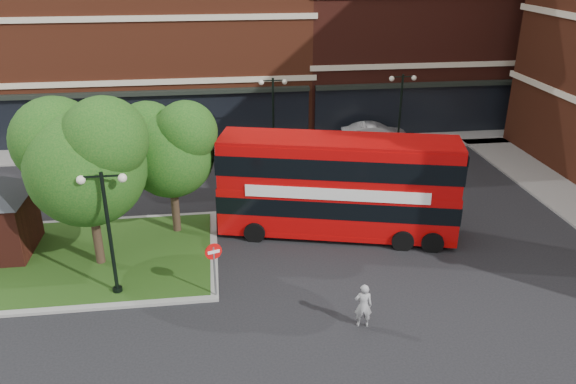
{
  "coord_description": "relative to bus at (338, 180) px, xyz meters",
  "views": [
    {
      "loc": [
        -1.43,
        -18.49,
        12.15
      ],
      "look_at": [
        1.59,
        4.45,
        2.0
      ],
      "focal_mm": 35.0,
      "sensor_mm": 36.0,
      "label": 1
    }
  ],
  "objects": [
    {
      "name": "bus",
      "position": [
        0.0,
        0.0,
        0.0
      ],
      "size": [
        10.78,
        4.93,
        4.02
      ],
      "rotation": [
        0.0,
        0.0,
        -0.25
      ],
      "color": "#AB0607",
      "rests_on": "ground"
    },
    {
      "name": "no_entry_sign",
      "position": [
        -5.55,
        -4.5,
        -0.99
      ],
      "size": [
        0.62,
        0.25,
        2.3
      ],
      "rotation": [
        0.0,
        0.0,
        0.32
      ],
      "color": "slate",
      "rests_on": "ground"
    },
    {
      "name": "terrace_far_right",
      "position": [
        10.25,
        20.0,
        5.36
      ],
      "size": [
        18.0,
        12.0,
        16.0
      ],
      "primitive_type": "cube",
      "color": "#471911",
      "rests_on": "ground"
    },
    {
      "name": "pavement_far",
      "position": [
        -3.75,
        12.5,
        -2.58
      ],
      "size": [
        44.0,
        3.0,
        0.12
      ],
      "primitive_type": "cube",
      "color": "slate",
      "rests_on": "ground"
    },
    {
      "name": "lamp_island",
      "position": [
        -9.25,
        -3.8,
        0.19
      ],
      "size": [
        1.72,
        0.36,
        5.0
      ],
      "color": "black",
      "rests_on": "ground"
    },
    {
      "name": "ground",
      "position": [
        -3.75,
        -4.0,
        -2.64
      ],
      "size": [
        120.0,
        120.0,
        0.0
      ],
      "primitive_type": "plane",
      "color": "black",
      "rests_on": "ground"
    },
    {
      "name": "tree_island_east",
      "position": [
        -7.33,
        1.06,
        1.61
      ],
      "size": [
        4.46,
        3.9,
        6.29
      ],
      "color": "#2D2116",
      "rests_on": "ground"
    },
    {
      "name": "tree_island_west",
      "position": [
        -10.35,
        -1.42,
        2.16
      ],
      "size": [
        5.4,
        4.71,
        7.21
      ],
      "color": "#2D2116",
      "rests_on": "ground"
    },
    {
      "name": "lamp_far_left",
      "position": [
        -1.75,
        10.5,
        0.19
      ],
      "size": [
        1.72,
        0.36,
        5.0
      ],
      "color": "black",
      "rests_on": "ground"
    },
    {
      "name": "car_silver",
      "position": [
        -7.27,
        12.0,
        -2.0
      ],
      "size": [
        3.8,
        1.68,
        1.27
      ],
      "primitive_type": "imported",
      "rotation": [
        0.0,
        0.0,
        1.62
      ],
      "color": "silver",
      "rests_on": "ground"
    },
    {
      "name": "traffic_island",
      "position": [
        -11.75,
        -1.0,
        -2.57
      ],
      "size": [
        12.6,
        7.6,
        0.15
      ],
      "color": "gray",
      "rests_on": "ground"
    },
    {
      "name": "lamp_far_right",
      "position": [
        6.25,
        10.5,
        0.19
      ],
      "size": [
        1.72,
        0.36,
        5.0
      ],
      "color": "black",
      "rests_on": "ground"
    },
    {
      "name": "terrace_far_left",
      "position": [
        -11.75,
        20.0,
        4.36
      ],
      "size": [
        26.0,
        12.0,
        14.0
      ],
      "primitive_type": "cube",
      "color": "maroon",
      "rests_on": "ground"
    },
    {
      "name": "woman",
      "position": [
        -0.52,
        -6.88,
        -1.8
      ],
      "size": [
        0.66,
        0.48,
        1.67
      ],
      "primitive_type": "imported",
      "rotation": [
        0.0,
        0.0,
        3.0
      ],
      "color": "gray",
      "rests_on": "ground"
    },
    {
      "name": "car_white",
      "position": [
        5.17,
        12.0,
        -1.91
      ],
      "size": [
        4.54,
        1.94,
        1.45
      ],
      "primitive_type": "imported",
      "rotation": [
        0.0,
        0.0,
        1.48
      ],
      "color": "silver",
      "rests_on": "ground"
    }
  ]
}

